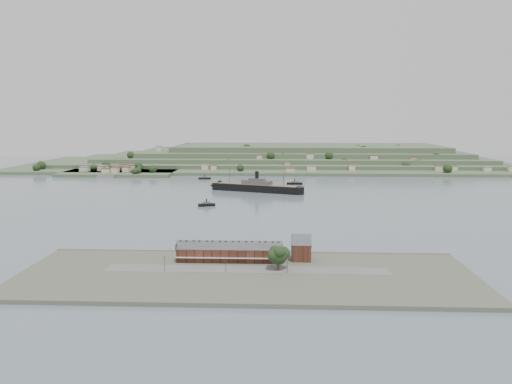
{
  "coord_description": "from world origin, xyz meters",
  "views": [
    {
      "loc": [
        14.9,
        -419.97,
        76.6
      ],
      "look_at": [
        -4.82,
        30.0,
        9.01
      ],
      "focal_mm": 35.0,
      "sensor_mm": 36.0,
      "label": 1
    }
  ],
  "objects_px": {
    "gabled_building": "(301,248)",
    "steamship": "(253,187)",
    "tugboat": "(207,204)",
    "fig_tree": "(279,255)",
    "terrace_row": "(230,252)"
  },
  "relations": [
    {
      "from": "terrace_row",
      "to": "fig_tree",
      "type": "distance_m",
      "value": 29.33
    },
    {
      "from": "gabled_building",
      "to": "tugboat",
      "type": "bearing_deg",
      "value": 113.72
    },
    {
      "from": "tugboat",
      "to": "fig_tree",
      "type": "distance_m",
      "value": 197.29
    },
    {
      "from": "steamship",
      "to": "fig_tree",
      "type": "xyz_separation_m",
      "value": [
        26.58,
        -275.98,
        4.94
      ]
    },
    {
      "from": "terrace_row",
      "to": "tugboat",
      "type": "height_order",
      "value": "terrace_row"
    },
    {
      "from": "gabled_building",
      "to": "steamship",
      "type": "bearing_deg",
      "value": 98.48
    },
    {
      "from": "fig_tree",
      "to": "tugboat",
      "type": "bearing_deg",
      "value": 108.45
    },
    {
      "from": "terrace_row",
      "to": "fig_tree",
      "type": "relative_size",
      "value": 4.43
    },
    {
      "from": "gabled_building",
      "to": "fig_tree",
      "type": "xyz_separation_m",
      "value": [
        -11.87,
        -18.0,
        1.47
      ]
    },
    {
      "from": "fig_tree",
      "to": "gabled_building",
      "type": "bearing_deg",
      "value": 56.61
    },
    {
      "from": "terrace_row",
      "to": "steamship",
      "type": "xyz_separation_m",
      "value": [
        -0.94,
        262.0,
        -2.13
      ]
    },
    {
      "from": "gabled_building",
      "to": "steamship",
      "type": "xyz_separation_m",
      "value": [
        -38.44,
        257.98,
        -3.47
      ]
    },
    {
      "from": "terrace_row",
      "to": "tugboat",
      "type": "relative_size",
      "value": 3.63
    },
    {
      "from": "steamship",
      "to": "fig_tree",
      "type": "distance_m",
      "value": 277.31
    },
    {
      "from": "gabled_building",
      "to": "tugboat",
      "type": "distance_m",
      "value": 184.7
    }
  ]
}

